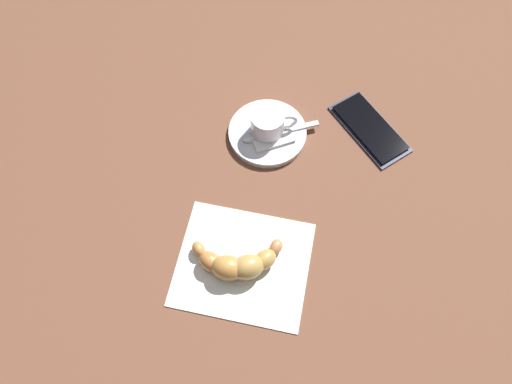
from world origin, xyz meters
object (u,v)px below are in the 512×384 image
(napkin, at_px, (243,264))
(cell_phone, at_px, (370,128))
(croissant, at_px, (238,264))
(espresso_cup, at_px, (268,123))
(teaspoon, at_px, (268,134))
(sugar_packet, at_px, (274,142))
(saucer, at_px, (267,133))

(napkin, xyz_separation_m, cell_phone, (-0.22, 0.24, 0.00))
(cell_phone, bearing_deg, croissant, -47.16)
(espresso_cup, height_order, croissant, espresso_cup)
(teaspoon, xyz_separation_m, croissant, (0.22, -0.07, 0.01))
(croissant, bearing_deg, espresso_cup, 163.55)
(teaspoon, xyz_separation_m, cell_phone, (-0.00, 0.18, -0.01))
(espresso_cup, relative_size, teaspoon, 0.58)
(sugar_packet, height_order, napkin, sugar_packet)
(saucer, height_order, sugar_packet, sugar_packet)
(teaspoon, distance_m, croissant, 0.23)
(saucer, relative_size, espresso_cup, 1.69)
(teaspoon, relative_size, sugar_packet, 1.96)
(teaspoon, distance_m, sugar_packet, 0.02)
(espresso_cup, xyz_separation_m, sugar_packet, (0.02, 0.01, -0.02))
(croissant, height_order, cell_phone, croissant)
(espresso_cup, bearing_deg, cell_phone, 88.50)
(espresso_cup, distance_m, napkin, 0.24)
(espresso_cup, bearing_deg, napkin, -15.00)
(saucer, xyz_separation_m, sugar_packet, (0.02, 0.01, 0.01))
(sugar_packet, relative_size, croissant, 0.48)
(teaspoon, height_order, napkin, teaspoon)
(saucer, bearing_deg, croissant, -16.20)
(saucer, relative_size, teaspoon, 0.98)
(cell_phone, bearing_deg, sugar_packet, -83.66)
(sugar_packet, height_order, croissant, croissant)
(napkin, relative_size, croissant, 1.36)
(napkin, bearing_deg, teaspoon, 164.95)
(croissant, bearing_deg, saucer, 163.80)
(sugar_packet, xyz_separation_m, croissant, (0.21, -0.08, 0.01))
(sugar_packet, height_order, cell_phone, sugar_packet)
(saucer, bearing_deg, teaspoon, -5.64)
(saucer, xyz_separation_m, cell_phone, (0.01, 0.18, -0.00))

